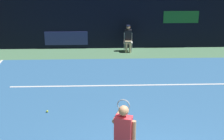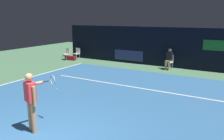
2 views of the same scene
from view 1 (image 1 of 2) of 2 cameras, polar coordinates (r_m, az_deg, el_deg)
The scene contains 7 objects.
ground_plane at distance 10.98m, azimuth 3.39°, elevation -6.17°, with size 32.15×32.15×0.00m, color #4C7A56.
court_surface at distance 10.97m, azimuth 3.39°, elevation -6.14°, with size 11.16×10.30×0.01m, color #336699.
line_service at distance 12.62m, azimuth 2.63°, elevation -2.60°, with size 8.71×0.10×0.01m, color white.
back_wall at distance 17.43m, azimuth 1.25°, elevation 7.97°, with size 15.63×0.33×2.60m.
tennis_player at distance 7.34m, azimuth 1.95°, elevation -11.20°, with size 0.50×1.04×1.73m.
line_judge_on_chair at distance 16.84m, azimuth 2.74°, elevation 5.42°, with size 0.46×0.55×1.32m.
tennis_ball at distance 10.73m, azimuth -10.89°, elevation -6.88°, with size 0.07×0.07×0.07m, color #CCE033.
Camera 1 is at (-1.01, -5.72, 4.71)m, focal length 54.11 mm.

